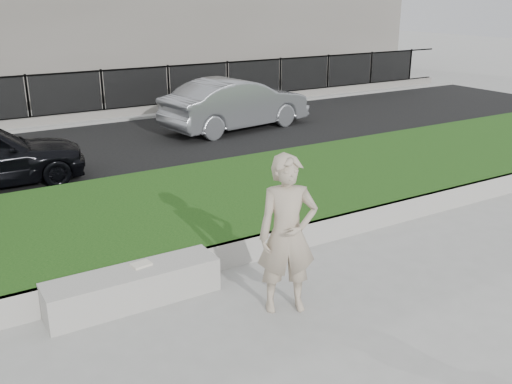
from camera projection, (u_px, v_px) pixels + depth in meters
ground at (265, 299)px, 7.43m from camera, size 90.00×90.00×0.00m
grass_bank at (172, 214)px, 9.79m from camera, size 34.00×4.00×0.40m
grass_kerb at (227, 256)px, 8.21m from camera, size 34.00×0.08×0.40m
street at (85, 152)px, 14.29m from camera, size 34.00×7.00×0.04m
far_pavement at (45, 119)px, 17.91m from camera, size 34.00×3.00×0.12m
iron_fence at (51, 109)px, 16.95m from camera, size 32.00×0.30×1.50m
stone_bench at (133, 287)px, 7.28m from camera, size 2.22×0.55×0.45m
man at (287, 235)px, 6.90m from camera, size 0.86×0.73×2.01m
book at (141, 264)px, 7.34m from camera, size 0.27×0.21×0.03m
car_silver at (236, 104)px, 16.49m from camera, size 4.66×2.25×1.47m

